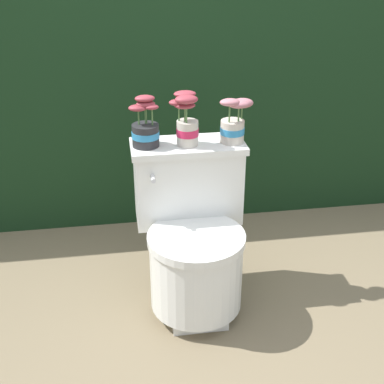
% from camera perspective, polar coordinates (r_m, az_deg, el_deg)
% --- Properties ---
extents(ground_plane, '(12.00, 12.00, 0.00)m').
position_cam_1_polar(ground_plane, '(2.54, 1.49, -12.91)').
color(ground_plane, '#75664C').
extents(hedge_backdrop, '(4.32, 0.63, 1.29)m').
position_cam_1_polar(hedge_backdrop, '(3.30, -2.14, 9.67)').
color(hedge_backdrop, black).
rests_on(hedge_backdrop, ground).
extents(toilet, '(0.51, 0.58, 0.74)m').
position_cam_1_polar(toilet, '(2.42, 0.12, -4.91)').
color(toilet, white).
rests_on(toilet, ground).
extents(potted_plant_left, '(0.13, 0.12, 0.22)m').
position_cam_1_polar(potted_plant_left, '(2.33, -5.01, 6.77)').
color(potted_plant_left, '#262628').
rests_on(potted_plant_left, toilet).
extents(potted_plant_midleft, '(0.13, 0.12, 0.24)m').
position_cam_1_polar(potted_plant_midleft, '(2.32, -0.61, 7.55)').
color(potted_plant_midleft, beige).
rests_on(potted_plant_midleft, toilet).
extents(potted_plant_middle, '(0.16, 0.11, 0.21)m').
position_cam_1_polar(potted_plant_middle, '(2.37, 4.51, 7.42)').
color(potted_plant_middle, beige).
rests_on(potted_plant_middle, toilet).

